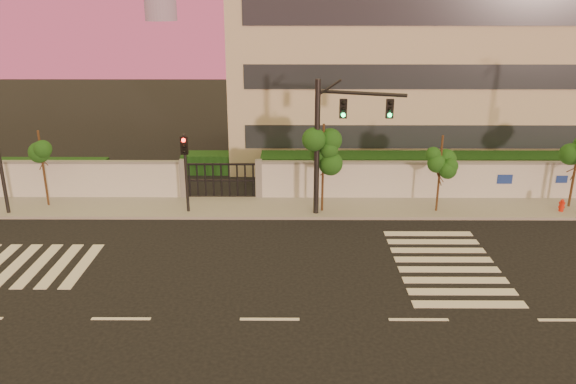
# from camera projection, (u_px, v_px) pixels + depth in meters

# --- Properties ---
(ground) EXTENTS (120.00, 120.00, 0.00)m
(ground) POSITION_uv_depth(u_px,v_px,m) (270.00, 319.00, 18.82)
(ground) COLOR black
(ground) RESTS_ON ground
(sidewalk) EXTENTS (60.00, 3.00, 0.15)m
(sidewalk) POSITION_uv_depth(u_px,v_px,m) (277.00, 208.00, 28.73)
(sidewalk) COLOR gray
(sidewalk) RESTS_ON ground
(perimeter_wall) EXTENTS (60.00, 0.36, 2.20)m
(perimeter_wall) POSITION_uv_depth(u_px,v_px,m) (280.00, 180.00, 29.82)
(perimeter_wall) COLOR silver
(perimeter_wall) RESTS_ON ground
(hedge_row) EXTENTS (41.00, 4.25, 1.80)m
(hedge_row) POSITION_uv_depth(u_px,v_px,m) (299.00, 170.00, 32.49)
(hedge_row) COLOR black
(hedge_row) RESTS_ON ground
(institutional_building) EXTENTS (24.40, 12.40, 12.25)m
(institutional_building) POSITION_uv_depth(u_px,v_px,m) (415.00, 63.00, 37.57)
(institutional_building) COLOR beige
(institutional_building) RESTS_ON ground
(road_markings) EXTENTS (57.00, 7.62, 0.02)m
(road_markings) POSITION_uv_depth(u_px,v_px,m) (233.00, 268.00, 22.38)
(road_markings) COLOR silver
(road_markings) RESTS_ON ground
(street_tree_c) EXTENTS (1.32, 1.05, 4.07)m
(street_tree_c) POSITION_uv_depth(u_px,v_px,m) (41.00, 151.00, 27.99)
(street_tree_c) COLOR #382314
(street_tree_c) RESTS_ON ground
(street_tree_d) EXTENTS (1.46, 1.16, 4.55)m
(street_tree_d) POSITION_uv_depth(u_px,v_px,m) (324.00, 148.00, 27.15)
(street_tree_d) COLOR #382314
(street_tree_d) RESTS_ON ground
(street_tree_e) EXTENTS (1.31, 1.04, 4.01)m
(street_tree_e) POSITION_uv_depth(u_px,v_px,m) (441.00, 156.00, 27.24)
(street_tree_e) COLOR #382314
(street_tree_e) RESTS_ON ground
(traffic_signal_main) EXTENTS (4.17, 1.46, 6.72)m
(traffic_signal_main) POSITION_uv_depth(u_px,v_px,m) (335.00, 132.00, 26.50)
(traffic_signal_main) COLOR black
(traffic_signal_main) RESTS_ON ground
(traffic_signal_secondary) EXTENTS (0.32, 0.32, 4.09)m
(traffic_signal_secondary) POSITION_uv_depth(u_px,v_px,m) (185.00, 164.00, 27.25)
(traffic_signal_secondary) COLOR black
(traffic_signal_secondary) RESTS_ON ground
(fire_hydrant) EXTENTS (0.31, 0.29, 0.78)m
(fire_hydrant) POSITION_uv_depth(u_px,v_px,m) (562.00, 207.00, 27.97)
(fire_hydrant) COLOR red
(fire_hydrant) RESTS_ON ground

